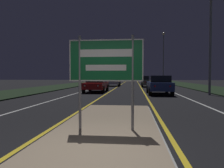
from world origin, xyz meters
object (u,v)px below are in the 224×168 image
object	(u,v)px
highway_sign	(106,65)
car_approaching_0	(96,84)
streetlight_right_near	(211,20)
streetlight_right_far	(163,51)
car_approaching_1	(113,81)
car_receding_0	(159,84)
car_receding_1	(149,81)

from	to	relation	value
highway_sign	car_approaching_0	distance (m)	14.74
car_approaching_0	streetlight_right_near	bearing A→B (deg)	-14.80
streetlight_right_far	car_approaching_1	distance (m)	14.85
streetlight_right_near	highway_sign	bearing A→B (deg)	-118.42
car_receding_0	car_receding_1	xyz separation A→B (m)	(-0.03, 12.22, -0.02)
streetlight_right_near	car_approaching_1	distance (m)	17.69
highway_sign	streetlight_right_near	bearing A→B (deg)	61.58
highway_sign	car_receding_0	size ratio (longest dim) A/B	0.53
car_receding_0	car_approaching_1	world-z (taller)	car_receding_0
highway_sign	streetlight_right_near	distance (m)	14.19
car_approaching_1	car_approaching_0	bearing A→B (deg)	-92.06
highway_sign	streetlight_right_near	xyz separation A→B (m)	(6.49, 11.99, 3.95)
highway_sign	streetlight_right_far	distance (m)	38.05
streetlight_right_near	car_receding_1	distance (m)	14.02
car_receding_1	streetlight_right_far	bearing A→B (deg)	74.27
car_receding_0	streetlight_right_far	bearing A→B (deg)	81.89
streetlight_right_far	car_receding_0	distance (m)	25.76
streetlight_right_far	streetlight_right_near	bearing A→B (deg)	-89.48
car_approaching_0	highway_sign	bearing A→B (deg)	-79.07
highway_sign	streetlight_right_far	bearing A→B (deg)	80.47
streetlight_right_near	streetlight_right_far	bearing A→B (deg)	90.52
streetlight_right_near	streetlight_right_far	distance (m)	25.29
streetlight_right_near	car_receding_0	world-z (taller)	streetlight_right_near
streetlight_right_near	car_approaching_0	world-z (taller)	streetlight_right_near
streetlight_right_near	car_approaching_1	xyz separation A→B (m)	(-8.84, 14.49, -4.98)
streetlight_right_near	car_receding_1	world-z (taller)	streetlight_right_near
streetlight_right_near	car_receding_1	bearing A→B (deg)	106.87
car_approaching_0	streetlight_right_far	bearing A→B (deg)	68.39
streetlight_right_far	car_receding_1	size ratio (longest dim) A/B	2.13
streetlight_right_near	car_receding_0	xyz separation A→B (m)	(-3.79, 0.35, -4.90)
car_receding_0	car_approaching_0	bearing A→B (deg)	159.07
car_receding_1	car_approaching_0	xyz separation A→B (m)	(-5.46, -10.12, -0.08)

